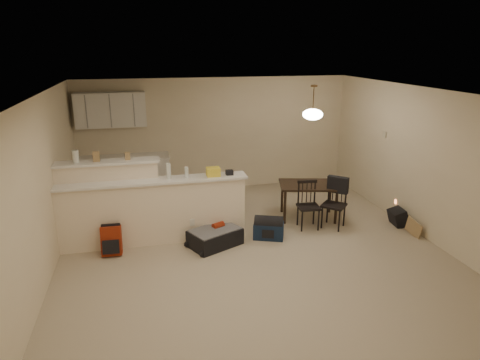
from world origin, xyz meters
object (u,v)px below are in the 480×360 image
object	(u,v)px
dining_chair_near	(309,206)
red_backpack	(111,241)
dining_table	(309,188)
black_daypack	(398,217)
navy_duffel	(269,231)
dining_chair_far	(334,204)
pendant_lamp	(313,114)
suitcase	(215,238)

from	to	relation	value
dining_chair_near	red_backpack	bearing A→B (deg)	-170.56
dining_table	black_daypack	xyz separation A→B (m)	(1.48, -0.71, -0.45)
dining_table	navy_duffel	bearing A→B (deg)	-130.86
dining_table	dining_chair_far	bearing A→B (deg)	-48.50
pendant_lamp	navy_duffel	xyz separation A→B (m)	(-0.99, -0.71, -1.85)
suitcase	black_daypack	size ratio (longest dim) A/B	2.39
dining_table	suitcase	distance (m)	2.13
red_backpack	navy_duffel	xyz separation A→B (m)	(2.57, 0.00, -0.09)
dining_chair_far	red_backpack	world-z (taller)	dining_chair_far
pendant_lamp	navy_duffel	world-z (taller)	pendant_lamp
navy_duffel	black_daypack	bearing A→B (deg)	21.36
dining_chair_near	pendant_lamp	bearing A→B (deg)	73.58
pendant_lamp	red_backpack	distance (m)	4.04
dining_table	suitcase	xyz separation A→B (m)	(-1.93, -0.77, -0.46)
dining_chair_far	red_backpack	distance (m)	3.85
dining_chair_near	red_backpack	world-z (taller)	dining_chair_near
red_backpack	navy_duffel	bearing A→B (deg)	2.67
dining_table	pendant_lamp	world-z (taller)	pendant_lamp
red_backpack	dining_table	bearing A→B (deg)	13.90
pendant_lamp	dining_chair_near	distance (m)	1.63
pendant_lamp	dining_table	bearing A→B (deg)	0.00
dining_chair_near	suitcase	xyz separation A→B (m)	(-1.75, -0.32, -0.29)
pendant_lamp	red_backpack	bearing A→B (deg)	-168.77
pendant_lamp	black_daypack	bearing A→B (deg)	-25.61
navy_duffel	red_backpack	bearing A→B (deg)	-158.64
suitcase	dining_chair_far	bearing A→B (deg)	-19.67
pendant_lamp	dining_chair_near	world-z (taller)	pendant_lamp
dining_table	navy_duffel	world-z (taller)	dining_table
dining_table	pendant_lamp	bearing A→B (deg)	-166.37
dining_table	pendant_lamp	distance (m)	1.40
suitcase	navy_duffel	world-z (taller)	navy_duffel
dining_chair_near	suitcase	distance (m)	1.81
dining_table	navy_duffel	distance (m)	1.30
pendant_lamp	dining_chair_far	distance (m)	1.65
dining_chair_far	black_daypack	size ratio (longest dim) A/B	2.65
pendant_lamp	dining_chair_far	size ratio (longest dim) A/B	0.69
suitcase	navy_duffel	bearing A→B (deg)	-22.33
dining_chair_near	black_daypack	size ratio (longest dim) A/B	2.54
navy_duffel	pendant_lamp	bearing A→B (deg)	56.87
navy_duffel	black_daypack	size ratio (longest dim) A/B	1.50
dining_chair_far	navy_duffel	distance (m)	1.32
navy_duffel	dining_table	bearing A→B (deg)	56.87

